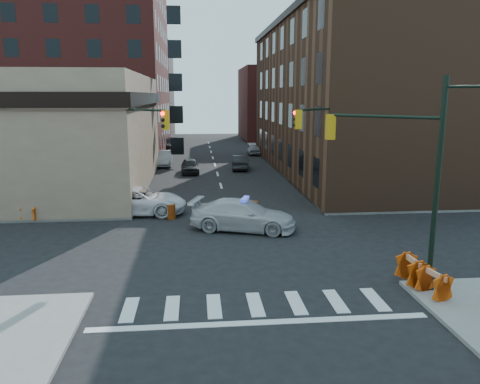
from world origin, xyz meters
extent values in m
plane|color=black|center=(0.00, 0.00, 0.00)|extent=(140.00, 140.00, 0.00)
cube|color=gray|center=(-23.00, 32.75, 0.07)|extent=(34.00, 54.50, 0.15)
cube|color=gray|center=(23.00, 32.75, 0.07)|extent=(34.00, 54.50, 0.15)
cube|color=#9A8164|center=(-17.00, 16.50, 4.50)|extent=(22.00, 22.00, 9.00)
cube|color=#5A1F1C|center=(-18.50, 40.00, 12.00)|extent=(25.00, 25.00, 24.00)
cube|color=#4F301F|center=(13.00, 22.50, 7.00)|extent=(14.00, 34.00, 14.00)
cube|color=brown|center=(-16.00, 62.00, 8.00)|extent=(20.00, 18.00, 16.00)
cube|color=#5A1F1C|center=(14.00, 58.00, 6.00)|extent=(16.00, 16.00, 12.00)
cylinder|color=black|center=(6.80, -6.30, 4.15)|extent=(0.20, 0.20, 8.00)
cylinder|color=black|center=(6.80, -6.30, 0.40)|extent=(0.44, 0.44, 0.50)
cylinder|color=black|center=(5.21, -4.71, 6.65)|extent=(3.27, 3.27, 0.12)
cube|color=#BF8C0C|center=(3.62, -3.12, 6.15)|extent=(0.35, 0.35, 1.05)
sphere|color=#FF0C05|center=(3.77, -2.96, 6.50)|extent=(0.22, 0.22, 0.22)
sphere|color=black|center=(3.77, -2.96, 6.17)|extent=(0.22, 0.22, 0.22)
sphere|color=black|center=(3.77, -2.96, 5.84)|extent=(0.22, 0.22, 0.22)
cylinder|color=black|center=(-6.80, 6.30, 4.15)|extent=(0.20, 0.20, 8.00)
cylinder|color=black|center=(-6.80, 6.30, 0.40)|extent=(0.44, 0.44, 0.50)
cylinder|color=black|center=(-5.21, 4.71, 6.65)|extent=(3.27, 3.27, 0.12)
cube|color=#BF8C0C|center=(-3.62, 3.12, 6.15)|extent=(0.35, 0.35, 1.05)
sphere|color=#FF0C05|center=(-3.77, 2.96, 6.50)|extent=(0.22, 0.22, 0.22)
sphere|color=black|center=(-3.77, 2.96, 6.17)|extent=(0.22, 0.22, 0.22)
sphere|color=black|center=(-3.77, 2.96, 5.84)|extent=(0.22, 0.22, 0.22)
cylinder|color=black|center=(6.80, 6.30, 4.15)|extent=(0.20, 0.20, 8.00)
cylinder|color=black|center=(6.80, 6.30, 0.40)|extent=(0.44, 0.44, 0.50)
cylinder|color=black|center=(5.21, 4.71, 6.65)|extent=(3.27, 3.27, 0.12)
cube|color=#BF8C0C|center=(3.62, 3.12, 6.15)|extent=(0.35, 0.35, 1.05)
sphere|color=#FF0C05|center=(3.46, 3.27, 6.50)|extent=(0.22, 0.22, 0.22)
sphere|color=black|center=(3.46, 3.27, 6.17)|extent=(0.22, 0.22, 0.22)
sphere|color=black|center=(3.46, 3.27, 5.84)|extent=(0.22, 0.22, 0.22)
cylinder|color=black|center=(7.50, 26.00, 1.45)|extent=(0.24, 0.24, 2.60)
sphere|color=#984D16|center=(7.50, 26.00, 3.50)|extent=(3.00, 3.00, 3.00)
cylinder|color=black|center=(7.50, 34.00, 1.45)|extent=(0.24, 0.24, 2.60)
sphere|color=#984D16|center=(7.50, 34.00, 3.50)|extent=(3.00, 3.00, 3.00)
imported|color=silver|center=(0.53, 2.83, 0.86)|extent=(6.36, 4.06, 1.71)
imported|color=white|center=(-5.80, 7.07, 0.86)|extent=(6.42, 3.43, 1.71)
imported|color=black|center=(-2.65, 22.74, 0.70)|extent=(1.88, 4.21, 1.40)
imported|color=#95989D|center=(-5.50, 27.87, 0.81)|extent=(1.76, 4.95, 1.63)
imported|color=black|center=(-5.50, 42.75, 0.78)|extent=(2.28, 5.44, 1.57)
imported|color=black|center=(2.50, 24.61, 0.72)|extent=(2.09, 4.55, 1.45)
imported|color=#919298|center=(5.32, 36.45, 0.66)|extent=(1.68, 3.93, 1.33)
imported|color=black|center=(-8.87, 9.06, 1.08)|extent=(0.80, 0.69, 1.86)
imported|color=black|center=(-9.42, 7.85, 1.05)|extent=(1.11, 1.04, 1.81)
imported|color=#1E212D|center=(-12.80, 6.00, 1.09)|extent=(1.18, 0.92, 1.87)
cylinder|color=#E74C0A|center=(1.54, 5.89, 0.47)|extent=(0.58, 0.58, 0.93)
cylinder|color=#DC570A|center=(-3.62, 5.60, 0.46)|extent=(0.68, 0.68, 0.92)
camera|label=1|loc=(-2.05, -22.47, 7.47)|focal=35.00mm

